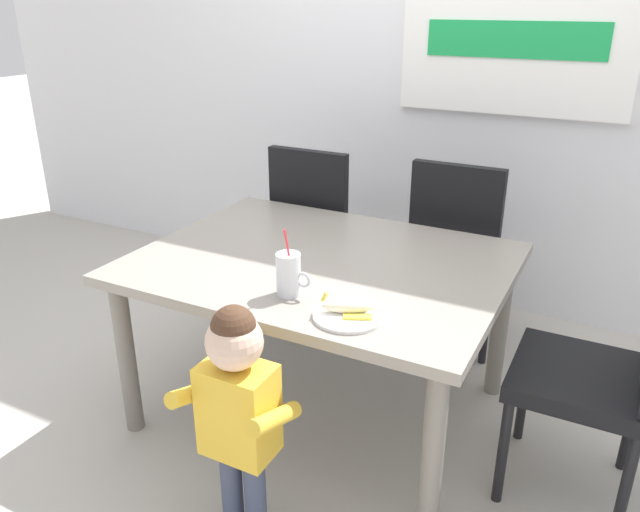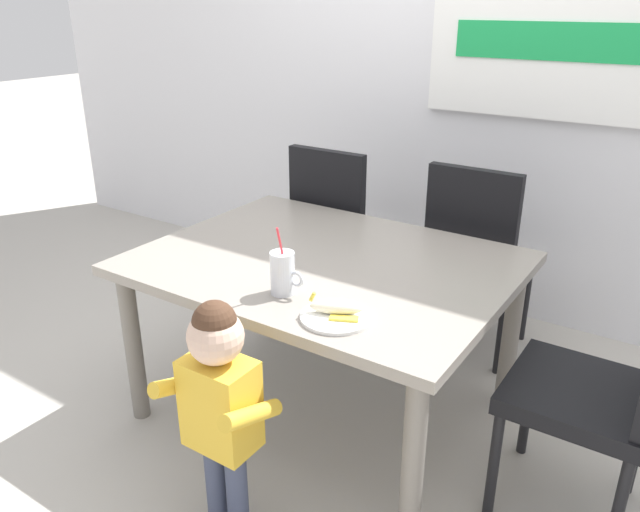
# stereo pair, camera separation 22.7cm
# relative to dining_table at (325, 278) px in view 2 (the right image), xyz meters

# --- Properties ---
(ground_plane) EXTENTS (24.00, 24.00, 0.00)m
(ground_plane) POSITION_rel_dining_table_xyz_m (0.00, 0.00, -0.62)
(ground_plane) COLOR #B7B2A8
(back_wall) EXTENTS (6.40, 0.17, 2.90)m
(back_wall) POSITION_rel_dining_table_xyz_m (0.01, 1.38, 0.83)
(back_wall) COLOR silver
(back_wall) RESTS_ON ground
(dining_table) EXTENTS (1.40, 1.09, 0.70)m
(dining_table) POSITION_rel_dining_table_xyz_m (0.00, 0.00, 0.00)
(dining_table) COLOR gray
(dining_table) RESTS_ON ground
(dining_chair_left) EXTENTS (0.44, 0.44, 0.96)m
(dining_chair_left) POSITION_rel_dining_table_xyz_m (-0.39, 0.73, -0.08)
(dining_chair_left) COLOR black
(dining_chair_left) RESTS_ON ground
(dining_chair_right) EXTENTS (0.44, 0.44, 0.96)m
(dining_chair_right) POSITION_rel_dining_table_xyz_m (0.33, 0.79, -0.08)
(dining_chair_right) COLOR black
(dining_chair_right) RESTS_ON ground
(dining_chair_far) EXTENTS (0.44, 0.44, 0.96)m
(dining_chair_far) POSITION_rel_dining_table_xyz_m (1.06, 0.01, -0.08)
(dining_chair_far) COLOR black
(dining_chair_far) RESTS_ON ground
(toddler_standing) EXTENTS (0.33, 0.24, 0.84)m
(toddler_standing) POSITION_rel_dining_table_xyz_m (0.09, -0.72, -0.09)
(toddler_standing) COLOR #3F4760
(toddler_standing) RESTS_ON ground
(milk_cup) EXTENTS (0.13, 0.08, 0.25)m
(milk_cup) POSITION_rel_dining_table_xyz_m (0.05, -0.33, 0.15)
(milk_cup) COLOR silver
(milk_cup) RESTS_ON dining_table
(snack_plate) EXTENTS (0.23, 0.23, 0.01)m
(snack_plate) POSITION_rel_dining_table_xyz_m (0.30, -0.39, 0.09)
(snack_plate) COLOR white
(snack_plate) RESTS_ON dining_table
(peeled_banana) EXTENTS (0.18, 0.13, 0.07)m
(peeled_banana) POSITION_rel_dining_table_xyz_m (0.29, -0.38, 0.11)
(peeled_banana) COLOR #F4EAC6
(peeled_banana) RESTS_ON snack_plate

